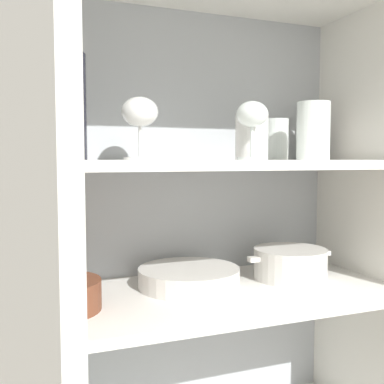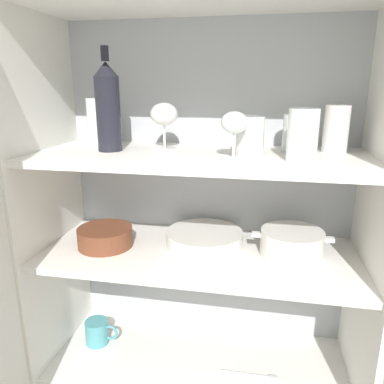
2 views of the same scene
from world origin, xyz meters
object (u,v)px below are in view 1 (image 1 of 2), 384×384
wine_bottle (68,96)px  plate_stack_white (189,277)px  mixing_bowl_large (58,294)px  casserole_dish (290,263)px

wine_bottle → plate_stack_white: bearing=10.7°
wine_bottle → plate_stack_white: (0.27, 0.05, -0.40)m
wine_bottle → plate_stack_white: 0.49m
plate_stack_white → mixing_bowl_large: mixing_bowl_large is taller
wine_bottle → casserole_dish: size_ratio=1.23×
plate_stack_white → casserole_dish: bearing=-5.0°
wine_bottle → casserole_dish: 0.67m
mixing_bowl_large → casserole_dish: casserole_dish is taller
plate_stack_white → wine_bottle: bearing=-169.3°
mixing_bowl_large → casserole_dish: (0.57, 0.04, 0.01)m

